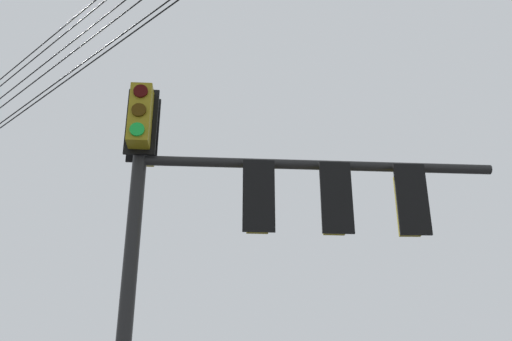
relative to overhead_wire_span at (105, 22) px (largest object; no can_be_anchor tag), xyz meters
The scene contains 2 objects.
signal_mast_assembly 4.61m from the overhead_wire_span, 150.58° to the right, with size 3.50×4.54×6.58m.
overhead_wire_span is the anchor object (origin of this frame).
Camera 1 is at (-7.48, 3.75, 2.19)m, focal length 40.11 mm.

